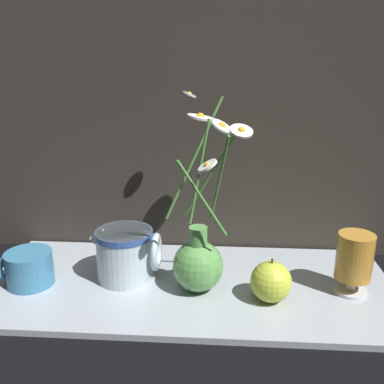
{
  "coord_description": "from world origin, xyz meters",
  "views": [
    {
      "loc": [
        0.06,
        -0.75,
        0.44
      ],
      "look_at": [
        0.01,
        0.0,
        0.2
      ],
      "focal_mm": 40.0,
      "sensor_mm": 36.0,
      "label": 1
    }
  ],
  "objects_px": {
    "vase_with_flowers": "(199,257)",
    "ceramic_pitcher": "(126,252)",
    "yellow_mug": "(29,268)",
    "tea_glass": "(354,259)",
    "orange_fruit": "(271,282)"
  },
  "relations": [
    {
      "from": "vase_with_flowers",
      "to": "tea_glass",
      "type": "bearing_deg",
      "value": 1.16
    },
    {
      "from": "vase_with_flowers",
      "to": "yellow_mug",
      "type": "relative_size",
      "value": 3.67
    },
    {
      "from": "vase_with_flowers",
      "to": "orange_fruit",
      "type": "bearing_deg",
      "value": -13.78
    },
    {
      "from": "vase_with_flowers",
      "to": "yellow_mug",
      "type": "bearing_deg",
      "value": -179.1
    },
    {
      "from": "yellow_mug",
      "to": "ceramic_pitcher",
      "type": "distance_m",
      "value": 0.19
    },
    {
      "from": "ceramic_pitcher",
      "to": "orange_fruit",
      "type": "height_order",
      "value": "ceramic_pitcher"
    },
    {
      "from": "yellow_mug",
      "to": "ceramic_pitcher",
      "type": "height_order",
      "value": "ceramic_pitcher"
    },
    {
      "from": "ceramic_pitcher",
      "to": "tea_glass",
      "type": "xyz_separation_m",
      "value": [
        0.43,
        -0.03,
        0.01
      ]
    },
    {
      "from": "orange_fruit",
      "to": "yellow_mug",
      "type": "bearing_deg",
      "value": 176.64
    },
    {
      "from": "tea_glass",
      "to": "orange_fruit",
      "type": "xyz_separation_m",
      "value": [
        -0.15,
        -0.04,
        -0.03
      ]
    },
    {
      "from": "vase_with_flowers",
      "to": "tea_glass",
      "type": "relative_size",
      "value": 3.09
    },
    {
      "from": "yellow_mug",
      "to": "vase_with_flowers",
      "type": "bearing_deg",
      "value": 0.9
    },
    {
      "from": "vase_with_flowers",
      "to": "ceramic_pitcher",
      "type": "relative_size",
      "value": 2.66
    },
    {
      "from": "yellow_mug",
      "to": "orange_fruit",
      "type": "bearing_deg",
      "value": -3.36
    },
    {
      "from": "yellow_mug",
      "to": "tea_glass",
      "type": "relative_size",
      "value": 0.84
    }
  ]
}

